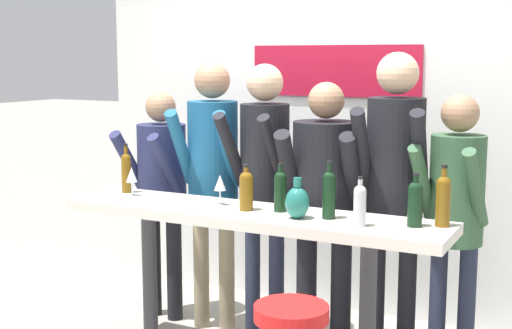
{
  "coord_description": "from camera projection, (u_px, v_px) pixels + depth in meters",
  "views": [
    {
      "loc": [
        1.81,
        -3.45,
        1.83
      ],
      "look_at": [
        0.0,
        0.07,
        1.23
      ],
      "focal_mm": 50.0,
      "sensor_mm": 36.0,
      "label": 1
    }
  ],
  "objects": [
    {
      "name": "person_center_left",
      "position": [
        264.0,
        168.0,
        4.51
      ],
      "size": [
        0.38,
        0.52,
        1.79
      ],
      "rotation": [
        0.0,
        0.0,
        0.02
      ],
      "color": "#23283D",
      "rests_on": "ground_plane"
    },
    {
      "name": "wine_bottle_3",
      "position": [
        415.0,
        202.0,
        3.58
      ],
      "size": [
        0.08,
        0.08,
        0.27
      ],
      "color": "black",
      "rests_on": "tasting_table"
    },
    {
      "name": "wine_bottle_6",
      "position": [
        126.0,
        171.0,
        4.48
      ],
      "size": [
        0.06,
        0.06,
        0.31
      ],
      "color": "brown",
      "rests_on": "tasting_table"
    },
    {
      "name": "wine_bottle_0",
      "position": [
        329.0,
        192.0,
        3.76
      ],
      "size": [
        0.07,
        0.07,
        0.31
      ],
      "color": "black",
      "rests_on": "tasting_table"
    },
    {
      "name": "person_center_right",
      "position": [
        395.0,
        172.0,
        4.13
      ],
      "size": [
        0.45,
        0.59,
        1.86
      ],
      "rotation": [
        0.0,
        0.0,
        0.13
      ],
      "color": "black",
      "rests_on": "ground_plane"
    },
    {
      "name": "back_wall",
      "position": [
        337.0,
        134.0,
        5.13
      ],
      "size": [
        3.85,
        0.12,
        2.55
      ],
      "color": "silver",
      "rests_on": "ground_plane"
    },
    {
      "name": "wine_bottle_2",
      "position": [
        246.0,
        189.0,
        3.97
      ],
      "size": [
        0.08,
        0.08,
        0.26
      ],
      "color": "brown",
      "rests_on": "tasting_table"
    },
    {
      "name": "tasting_table",
      "position": [
        250.0,
        241.0,
        4.01
      ],
      "size": [
        2.25,
        0.49,
        0.98
      ],
      "color": "silver",
      "rests_on": "ground_plane"
    },
    {
      "name": "person_center",
      "position": [
        325.0,
        190.0,
        4.31
      ],
      "size": [
        0.53,
        0.61,
        1.68
      ],
      "rotation": [
        0.0,
        0.0,
        0.16
      ],
      "color": "black",
      "rests_on": "ground_plane"
    },
    {
      "name": "person_right",
      "position": [
        456.0,
        202.0,
        4.01
      ],
      "size": [
        0.4,
        0.52,
        1.63
      ],
      "rotation": [
        0.0,
        0.0,
        -0.1
      ],
      "color": "#23283D",
      "rests_on": "ground_plane"
    },
    {
      "name": "wine_glass_0",
      "position": [
        220.0,
        184.0,
        4.11
      ],
      "size": [
        0.07,
        0.07,
        0.18
      ],
      "color": "silver",
      "rests_on": "tasting_table"
    },
    {
      "name": "wine_bottle_4",
      "position": [
        280.0,
        189.0,
        3.94
      ],
      "size": [
        0.07,
        0.07,
        0.27
      ],
      "color": "black",
      "rests_on": "tasting_table"
    },
    {
      "name": "wine_bottle_5",
      "position": [
        443.0,
        198.0,
        3.59
      ],
      "size": [
        0.07,
        0.07,
        0.32
      ],
      "color": "brown",
      "rests_on": "tasting_table"
    },
    {
      "name": "wine_bottle_1",
      "position": [
        360.0,
        203.0,
        3.59
      ],
      "size": [
        0.06,
        0.06,
        0.26
      ],
      "color": "#B7BCC1",
      "rests_on": "tasting_table"
    },
    {
      "name": "person_left",
      "position": [
        212.0,
        164.0,
        4.69
      ],
      "size": [
        0.46,
        0.59,
        1.8
      ],
      "rotation": [
        0.0,
        0.0,
        0.2
      ],
      "color": "gray",
      "rests_on": "ground_plane"
    },
    {
      "name": "decorative_vase",
      "position": [
        297.0,
        202.0,
        3.77
      ],
      "size": [
        0.13,
        0.13,
        0.22
      ],
      "color": "#1E665B",
      "rests_on": "tasting_table"
    },
    {
      "name": "wine_glass_1",
      "position": [
        132.0,
        176.0,
        4.38
      ],
      "size": [
        0.07,
        0.07,
        0.18
      ],
      "color": "silver",
      "rests_on": "tasting_table"
    },
    {
      "name": "person_far_left",
      "position": [
        161.0,
        180.0,
        4.92
      ],
      "size": [
        0.42,
        0.51,
        1.6
      ],
      "rotation": [
        0.0,
        0.0,
        -0.05
      ],
      "color": "black",
      "rests_on": "ground_plane"
    }
  ]
}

